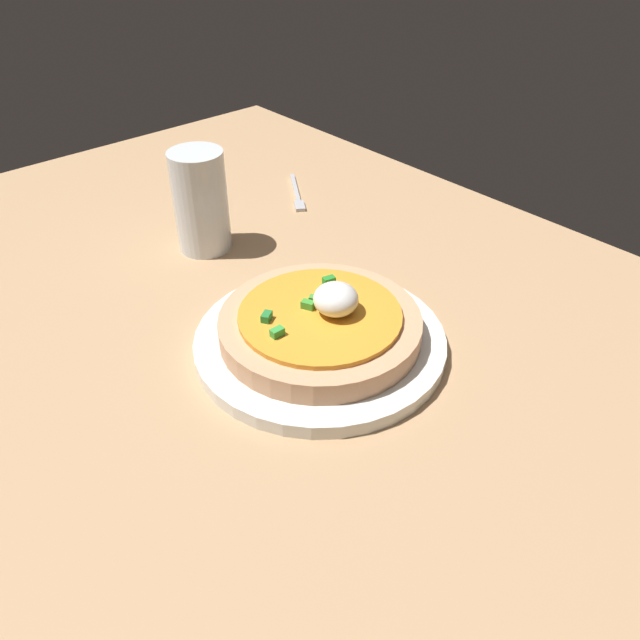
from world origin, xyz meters
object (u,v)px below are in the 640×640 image
(plate, at_px, (320,341))
(cup_near, at_px, (202,207))
(pizza, at_px, (321,324))
(fork, at_px, (297,195))

(plate, relative_size, cup_near, 2.01)
(pizza, bearing_deg, plate, -125.94)
(plate, bearing_deg, cup_near, 173.60)
(cup_near, height_order, fork, cup_near)
(plate, xyz_separation_m, pizza, (0.00, 0.00, 0.02))
(pizza, bearing_deg, fork, 143.94)
(cup_near, xyz_separation_m, fork, (-0.04, 0.18, -0.05))
(plate, distance_m, cup_near, 0.26)
(pizza, relative_size, cup_near, 1.59)
(plate, relative_size, pizza, 1.26)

